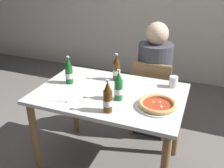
{
  "coord_description": "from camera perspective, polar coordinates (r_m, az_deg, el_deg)",
  "views": [
    {
      "loc": [
        0.68,
        -1.69,
        1.69
      ],
      "look_at": [
        0.0,
        0.05,
        0.8
      ],
      "focal_mm": 40.18,
      "sensor_mm": 36.0,
      "label": 1
    }
  ],
  "objects": [
    {
      "name": "ground_plane",
      "position": [
        2.48,
        -0.44,
        -17.43
      ],
      "size": [
        8.0,
        8.0,
        0.0
      ],
      "primitive_type": "plane",
      "color": "slate"
    },
    {
      "name": "dining_table_main",
      "position": [
        2.1,
        -0.5,
        -4.6
      ],
      "size": [
        1.2,
        0.8,
        0.75
      ],
      "color": "silver",
      "rests_on": "ground_plane"
    },
    {
      "name": "chair_behind_table",
      "position": [
        2.63,
        9.01,
        -2.15
      ],
      "size": [
        0.41,
        0.41,
        0.85
      ],
      "rotation": [
        0.0,
        0.0,
        3.16
      ],
      "color": "olive",
      "rests_on": "ground_plane"
    },
    {
      "name": "diner_seated",
      "position": [
        2.63,
        9.39,
        0.29
      ],
      "size": [
        0.34,
        0.34,
        1.21
      ],
      "color": "#2D3342",
      "rests_on": "ground_plane"
    },
    {
      "name": "pizza_margherita_near",
      "position": [
        1.85,
        10.29,
        -4.65
      ],
      "size": [
        0.3,
        0.3,
        0.04
      ],
      "color": "white",
      "rests_on": "dining_table_main"
    },
    {
      "name": "beer_bottle_left",
      "position": [
        2.22,
        1.05,
        3.41
      ],
      "size": [
        0.07,
        0.07,
        0.25
      ],
      "color": "#512D0F",
      "rests_on": "dining_table_main"
    },
    {
      "name": "beer_bottle_center",
      "position": [
        2.19,
        -9.77,
        2.7
      ],
      "size": [
        0.07,
        0.07,
        0.25
      ],
      "color": "#14591E",
      "rests_on": "dining_table_main"
    },
    {
      "name": "beer_bottle_right",
      "position": [
        1.89,
        1.5,
        -0.75
      ],
      "size": [
        0.07,
        0.07,
        0.25
      ],
      "color": "#196B2D",
      "rests_on": "dining_table_main"
    },
    {
      "name": "beer_bottle_extra",
      "position": [
        1.73,
        -0.98,
        -3.31
      ],
      "size": [
        0.07,
        0.07,
        0.25
      ],
      "color": "#512D0F",
      "rests_on": "dining_table_main"
    },
    {
      "name": "napkin_with_cutlery",
      "position": [
        2.01,
        -10.24,
        -2.71
      ],
      "size": [
        0.21,
        0.21,
        0.01
      ],
      "color": "white",
      "rests_on": "dining_table_main"
    },
    {
      "name": "paper_cup",
      "position": [
        2.17,
        13.81,
        0.49
      ],
      "size": [
        0.07,
        0.07,
        0.09
      ],
      "primitive_type": "cylinder",
      "color": "white",
      "rests_on": "dining_table_main"
    }
  ]
}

